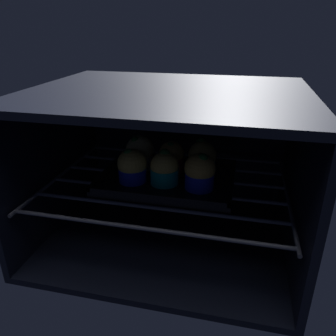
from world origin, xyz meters
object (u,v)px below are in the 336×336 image
Objects in this scene: muffin_row0_col0 at (132,166)px; baking_tray at (168,178)px; muffin_row1_col0 at (140,153)px; muffin_row0_col2 at (200,172)px; muffin_row1_col1 at (173,157)px; muffin_row1_col2 at (202,159)px; muffin_row0_col1 at (165,169)px.

baking_tray is at bearing 28.41° from muffin_row0_col0.
muffin_row1_col0 is at bearing 153.67° from baking_tray.
baking_tray is 3.67× the size of muffin_row0_col2.
baking_tray is 5.39cm from muffin_row1_col1.
muffin_row0_col0 is at bearing 179.47° from muffin_row0_col2.
muffin_row1_col1 is at bearing 84.91° from baking_tray.
muffin_row1_col0 is at bearing 178.99° from muffin_row1_col2.
muffin_row1_col2 is (7.38, 3.68, 4.30)cm from baking_tray.
muffin_row0_col2 is 10.90cm from muffin_row1_col1.
muffin_row1_col0 reaches higher than muffin_row1_col1.
muffin_row1_col0 is 8.31cm from muffin_row1_col1.
muffin_row0_col1 is (7.58, 0.50, -0.11)cm from muffin_row0_col0.
muffin_row0_col2 and muffin_row1_col0 have the same top height.
muffin_row0_col1 is 0.97× the size of muffin_row1_col0.
muffin_row0_col0 is 0.98× the size of muffin_row0_col1.
muffin_row0_col0 is at bearing -135.16° from muffin_row1_col1.
muffin_row0_col1 is 7.77cm from muffin_row0_col2.
muffin_row1_col1 reaches higher than baking_tray.
muffin_row0_col0 is (-7.35, -3.97, 4.06)cm from baking_tray.
muffin_row1_col2 reaches higher than baking_tray.
muffin_row1_col2 is at bearing 0.16° from muffin_row1_col1.
muffin_row1_col2 is (-0.58, 7.79, -0.02)cm from muffin_row0_col2.
baking_tray is 5.27cm from muffin_row0_col1.
muffin_row1_col2 is (14.73, 7.65, 0.24)cm from muffin_row0_col0.
muffin_row1_col1 is (-7.64, 7.77, -0.38)cm from muffin_row0_col2.
muffin_row1_col2 is at bearing 94.27° from muffin_row0_col2.
muffin_row0_col1 reaches higher than muffin_row1_col1.
baking_tray is 3.87× the size of muffin_row0_col0.
muffin_row0_col2 is 1.10× the size of muffin_row1_col1.
baking_tray is 9.95cm from muffin_row0_col2.
muffin_row0_col2 reaches higher than muffin_row1_col1.
muffin_row0_col2 is at bearing -85.73° from muffin_row1_col2.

